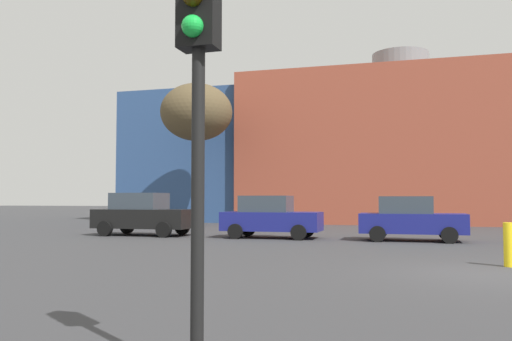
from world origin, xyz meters
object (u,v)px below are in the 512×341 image
Objects in this scene: parked_car_2 at (411,219)px; parked_car_1 at (270,217)px; traffic_light_near_left at (198,62)px; bollard_yellow_0 at (509,245)px; parked_car_0 at (143,214)px; bare_tree_0 at (196,113)px.

parked_car_1 is at bearing 180.00° from parked_car_2.
traffic_light_near_left is 3.69× the size of bollard_yellow_0.
parked_car_0 is 19.45m from traffic_light_near_left.
parked_car_1 is 1.02× the size of parked_car_2.
parked_car_2 is at bearing -34.29° from bare_tree_0.
parked_car_2 is (11.41, 0.00, -0.08)m from parked_car_0.
traffic_light_near_left reaches higher than parked_car_1.
parked_car_0 is 15.52m from bollard_yellow_0.
traffic_light_near_left is at bearing -60.68° from parked_car_0.
traffic_light_near_left reaches higher than parked_car_0.
parked_car_1 reaches higher than bollard_yellow_0.
parked_car_2 is (5.57, -0.00, -0.02)m from parked_car_1.
parked_car_2 is at bearing 174.31° from traffic_light_near_left.
bare_tree_0 is at bearing 128.87° from parked_car_1.
parked_car_0 is 1.08× the size of parked_car_1.
parked_car_2 is at bearing 106.30° from bollard_yellow_0.
parked_car_1 is 3.85× the size of bollard_yellow_0.
parked_car_0 is 1.12× the size of traffic_light_near_left.
traffic_light_near_left reaches higher than parked_car_2.
bollard_yellow_0 is (14.56, -15.91, -6.33)m from bare_tree_0.
parked_car_1 is 5.57m from parked_car_2.
parked_car_0 is 1.10× the size of parked_car_2.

